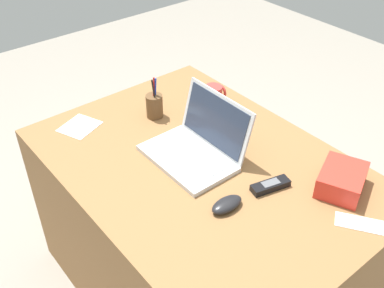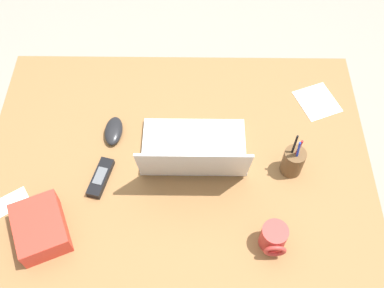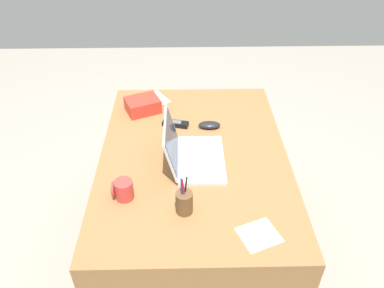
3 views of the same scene
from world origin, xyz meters
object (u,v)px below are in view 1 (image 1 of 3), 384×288
object	(u,v)px
pen_holder	(154,106)
snack_bag	(342,180)
laptop	(196,146)
coffee_mug_white	(214,95)
cordless_phone	(270,186)
computer_mouse	(227,204)

from	to	relation	value
pen_holder	snack_bag	world-z (taller)	pen_holder
laptop	snack_bag	bearing A→B (deg)	30.52
coffee_mug_white	cordless_phone	size ratio (longest dim) A/B	0.61
laptop	computer_mouse	distance (m)	0.29
coffee_mug_white	snack_bag	distance (m)	0.68
coffee_mug_white	computer_mouse	bearing A→B (deg)	-37.54
computer_mouse	coffee_mug_white	world-z (taller)	coffee_mug_white
pen_holder	snack_bag	distance (m)	0.80
computer_mouse	snack_bag	bearing A→B (deg)	65.63
snack_bag	laptop	bearing A→B (deg)	-149.48
laptop	pen_holder	world-z (taller)	laptop
laptop	cordless_phone	size ratio (longest dim) A/B	2.39
computer_mouse	coffee_mug_white	xyz separation A→B (m)	(-0.51, 0.39, 0.03)
pen_holder	snack_bag	size ratio (longest dim) A/B	1.00
pen_holder	snack_bag	xyz separation A→B (m)	(0.76, 0.23, -0.01)
cordless_phone	computer_mouse	bearing A→B (deg)	-97.34
computer_mouse	cordless_phone	bearing A→B (deg)	83.75
coffee_mug_white	cordless_phone	world-z (taller)	coffee_mug_white
computer_mouse	cordless_phone	world-z (taller)	computer_mouse
coffee_mug_white	pen_holder	distance (m)	0.27
snack_bag	cordless_phone	bearing A→B (deg)	-129.19
coffee_mug_white	snack_bag	bearing A→B (deg)	-2.18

